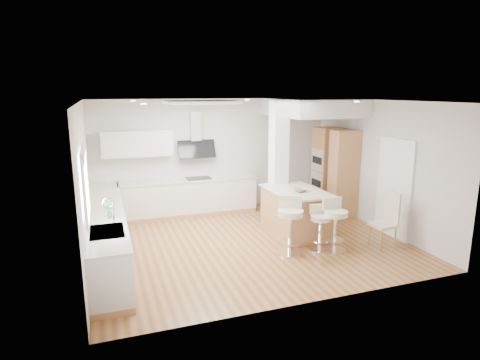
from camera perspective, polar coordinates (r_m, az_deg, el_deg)
name	(u,v)px	position (r m, az deg, el deg)	size (l,w,h in m)	color
ground	(249,242)	(8.20, 1.32, -8.81)	(6.00, 6.00, 0.00)	#A36C3C
ceiling	(249,242)	(8.20, 1.32, -8.81)	(6.00, 5.00, 0.02)	silver
wall_back	(215,155)	(10.13, -3.62, 3.55)	(6.00, 0.04, 2.80)	silver
wall_left	(85,186)	(7.32, -21.19, -0.83)	(0.04, 5.00, 2.80)	silver
wall_right	(378,165)	(9.27, 19.02, 2.02)	(0.04, 5.00, 2.80)	silver
skylight	(201,102)	(7.97, -5.56, 10.95)	(4.10, 2.10, 0.06)	white
window_left	(85,180)	(6.38, -21.21, -0.02)	(0.06, 1.28, 1.07)	silver
doorway_right	(394,189)	(8.88, 21.07, -1.22)	(0.05, 1.00, 2.10)	#443E36
counter_left	(107,232)	(7.79, -18.38, -7.04)	(0.63, 4.50, 1.35)	tan
counter_back	(182,188)	(9.80, -8.28, -1.08)	(3.62, 0.63, 2.50)	tan
pillar	(278,163)	(9.05, 5.48, 2.42)	(0.35, 0.35, 2.80)	white
soffit	(312,107)	(9.80, 10.19, 10.12)	(1.78, 2.20, 0.40)	silver
oven_column	(334,171)	(10.13, 13.17, 1.22)	(0.63, 1.21, 2.10)	tan
peninsula	(295,211)	(8.61, 7.86, -4.45)	(1.07, 1.59, 1.03)	tan
bar_stool_a	(290,222)	(7.51, 7.16, -6.00)	(0.64, 0.64, 1.08)	silver
bar_stool_b	(320,225)	(7.80, 11.30, -6.35)	(0.43, 0.43, 0.88)	silver
bar_stool_c	(335,222)	(7.81, 13.36, -5.83)	(0.47, 0.47, 1.01)	silver
dining_chair	(387,217)	(8.33, 20.24, -5.02)	(0.45, 0.45, 1.09)	beige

